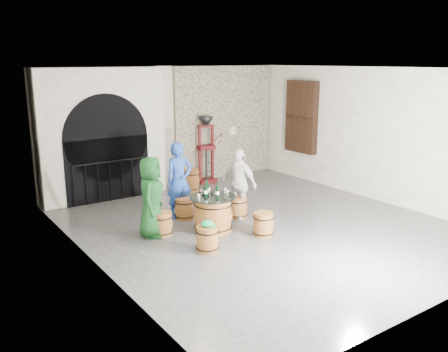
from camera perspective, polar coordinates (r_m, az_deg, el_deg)
ground at (r=9.98m, az=4.36°, el=-5.90°), size 8.00×8.00×0.00m
wall_back at (r=12.87m, az=-6.84°, el=5.86°), size 8.00×0.00×8.00m
wall_left at (r=7.87m, az=-15.63°, el=0.37°), size 0.00×8.00×8.00m
wall_right at (r=12.06m, az=17.59°, el=4.78°), size 0.00×8.00×8.00m
ceiling at (r=9.40m, az=4.73°, el=12.79°), size 8.00×8.00×0.00m
stone_facing_panel at (r=13.74m, az=-0.05°, el=6.47°), size 3.20×0.12×3.18m
arched_opening at (r=11.86m, az=-14.38°, el=4.77°), size 3.10×0.60×3.19m
shuttered_window at (r=13.53m, az=9.27°, el=7.02°), size 0.23×1.10×2.00m
barrel_table at (r=9.49m, az=-1.32°, el=-4.62°), size 0.94×0.94×0.73m
barrel_stool_left at (r=9.41m, az=-7.44°, el=-5.72°), size 0.42×0.42×0.47m
barrel_stool_far at (r=10.31m, az=-4.79°, el=-3.90°), size 0.42×0.42×0.47m
barrel_stool_right at (r=10.36m, az=1.69°, el=-3.77°), size 0.42×0.42×0.47m
barrel_stool_near_right at (r=9.34m, az=4.75°, el=-5.81°), size 0.42×0.42×0.47m
barrel_stool_near_left at (r=8.59m, az=-2.02°, el=-7.57°), size 0.42×0.42×0.47m
green_cap at (r=8.49m, az=-2.01°, el=-5.78°), size 0.26×0.22×0.12m
person_green at (r=9.23m, az=-8.75°, el=-2.51°), size 0.87×0.92×1.58m
person_blue at (r=10.29m, az=-5.40°, el=-0.52°), size 0.63×0.43×1.65m
person_white at (r=10.23m, az=1.79°, el=-0.90°), size 0.61×0.96×1.52m
wine_bottle_left at (r=9.34m, az=-2.21°, el=-1.75°), size 0.08×0.08×0.32m
wine_bottle_center at (r=9.26m, az=-0.80°, el=-1.86°), size 0.08×0.08×0.32m
wine_bottle_right at (r=9.47m, az=-2.02°, el=-1.53°), size 0.08×0.08×0.32m
tasting_glass_a at (r=9.15m, az=-3.00°, el=-2.61°), size 0.05×0.05×0.10m
tasting_glass_b at (r=9.63m, az=0.14°, el=-1.75°), size 0.05×0.05×0.10m
tasting_glass_c at (r=9.54m, az=-2.73°, el=-1.92°), size 0.05×0.05×0.10m
tasting_glass_d at (r=9.68m, az=-1.76°, el=-1.67°), size 0.05×0.05×0.10m
tasting_glass_e at (r=9.48m, az=0.46°, el=-2.00°), size 0.05×0.05×0.10m
tasting_glass_f at (r=9.27m, az=-3.13°, el=-2.40°), size 0.05×0.05×0.10m
side_barrel at (r=12.41m, az=-3.97°, el=-0.54°), size 0.44×0.44×0.58m
corking_press at (r=13.13m, az=-2.17°, el=3.81°), size 0.77×0.46×1.86m
control_box at (r=13.86m, az=0.99°, el=5.48°), size 0.18×0.10×0.22m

